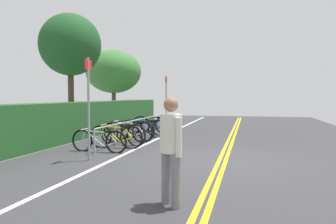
% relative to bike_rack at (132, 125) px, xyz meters
% --- Properties ---
extents(ground_plane, '(36.50, 10.44, 0.05)m').
position_rel_bike_rack_xyz_m(ground_plane, '(-2.84, -3.45, -0.57)').
color(ground_plane, '#353538').
extents(centre_line_yellow_inner, '(32.85, 0.10, 0.00)m').
position_rel_bike_rack_xyz_m(centre_line_yellow_inner, '(-2.84, -3.53, -0.55)').
color(centre_line_yellow_inner, gold).
rests_on(centre_line_yellow_inner, ground_plane).
extents(centre_line_yellow_outer, '(32.85, 0.10, 0.00)m').
position_rel_bike_rack_xyz_m(centre_line_yellow_outer, '(-2.84, -3.37, -0.55)').
color(centre_line_yellow_outer, gold).
rests_on(centre_line_yellow_outer, ground_plane).
extents(bike_lane_stripe_white, '(32.85, 0.12, 0.00)m').
position_rel_bike_rack_xyz_m(bike_lane_stripe_white, '(-2.84, -0.76, -0.55)').
color(bike_lane_stripe_white, white).
rests_on(bike_lane_stripe_white, ground_plane).
extents(bike_rack, '(5.86, 0.05, 0.73)m').
position_rel_bike_rack_xyz_m(bike_rack, '(0.00, 0.00, 0.00)').
color(bike_rack, '#9EA0A5').
rests_on(bike_rack, ground_plane).
extents(bicycle_0, '(0.46, 1.75, 0.69)m').
position_rel_bike_rack_xyz_m(bicycle_0, '(-2.47, 0.08, -0.23)').
color(bicycle_0, black).
rests_on(bicycle_0, ground_plane).
extents(bicycle_1, '(0.46, 1.73, 0.75)m').
position_rel_bike_rack_xyz_m(bicycle_1, '(-1.68, -0.12, -0.20)').
color(bicycle_1, black).
rests_on(bicycle_1, ground_plane).
extents(bicycle_2, '(0.61, 1.78, 0.75)m').
position_rel_bike_rack_xyz_m(bicycle_2, '(-0.99, -0.05, -0.20)').
color(bicycle_2, black).
rests_on(bicycle_2, ground_plane).
extents(bicycle_3, '(0.46, 1.79, 0.76)m').
position_rel_bike_rack_xyz_m(bicycle_3, '(-0.31, 0.02, -0.19)').
color(bicycle_3, black).
rests_on(bicycle_3, ground_plane).
extents(bicycle_4, '(0.51, 1.76, 0.72)m').
position_rel_bike_rack_xyz_m(bicycle_4, '(0.29, 0.04, -0.21)').
color(bicycle_4, black).
rests_on(bicycle_4, ground_plane).
extents(bicycle_5, '(0.52, 1.78, 0.74)m').
position_rel_bike_rack_xyz_m(bicycle_5, '(0.97, -0.12, -0.20)').
color(bicycle_5, black).
rests_on(bicycle_5, ground_plane).
extents(bicycle_6, '(0.46, 1.74, 0.68)m').
position_rel_bike_rack_xyz_m(bicycle_6, '(1.74, -0.03, -0.23)').
color(bicycle_6, black).
rests_on(bicycle_6, ground_plane).
extents(bicycle_7, '(0.65, 1.70, 0.79)m').
position_rel_bike_rack_xyz_m(bicycle_7, '(2.46, -0.03, -0.18)').
color(bicycle_7, black).
rests_on(bicycle_7, ground_plane).
extents(pedestrian, '(0.37, 0.38, 1.58)m').
position_rel_bike_rack_xyz_m(pedestrian, '(-6.42, -2.98, 0.35)').
color(pedestrian, slate).
rests_on(pedestrian, ground_plane).
extents(sign_post_near, '(0.36, 0.06, 2.55)m').
position_rel_bike_rack_xyz_m(sign_post_near, '(-3.66, -0.24, 0.97)').
color(sign_post_near, gray).
rests_on(sign_post_near, ground_plane).
extents(sign_post_far, '(0.36, 0.06, 2.56)m').
position_rel_bike_rack_xyz_m(sign_post_far, '(4.05, -0.26, 0.97)').
color(sign_post_far, gray).
rests_on(sign_post_far, ground_plane).
extents(hedge_backdrop, '(14.81, 1.10, 1.37)m').
position_rel_bike_rack_xyz_m(hedge_backdrop, '(1.50, 2.36, 0.14)').
color(hedge_backdrop, '#235626').
rests_on(hedge_backdrop, ground_plane).
extents(tree_mid, '(2.55, 2.55, 5.03)m').
position_rel_bike_rack_xyz_m(tree_mid, '(1.33, 3.18, 3.17)').
color(tree_mid, '#473323').
rests_on(tree_mid, ground_plane).
extents(tree_far_right, '(3.18, 3.18, 4.27)m').
position_rel_bike_rack_xyz_m(tree_far_right, '(6.64, 3.55, 2.46)').
color(tree_far_right, brown).
rests_on(tree_far_right, ground_plane).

